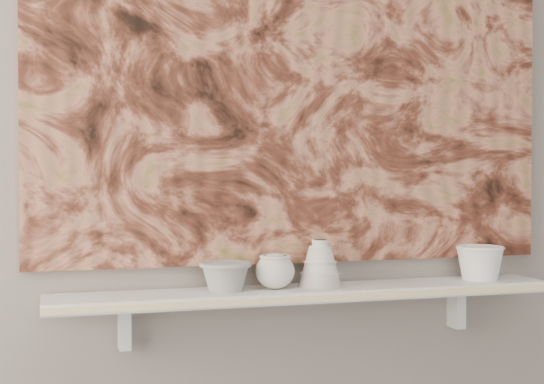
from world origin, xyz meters
name	(u,v)px	position (x,y,z in m)	size (l,w,h in m)	color
wall_back	(298,135)	(0.00, 1.60, 1.35)	(3.60, 3.60, 0.00)	gray
shelf	(309,293)	(0.00, 1.51, 0.92)	(1.40, 0.18, 0.03)	silver
shelf_stripe	(321,298)	(0.00, 1.41, 0.92)	(1.40, 0.01, 0.02)	#F9EAA6
bracket_left	(124,326)	(-0.49, 1.57, 0.84)	(0.03, 0.06, 0.12)	silver
bracket_right	(456,307)	(0.49, 1.57, 0.84)	(0.03, 0.06, 0.12)	silver
painting	(300,67)	(0.00, 1.59, 1.54)	(1.50, 0.03, 1.10)	brown
house_motif	(444,176)	(0.45, 1.57, 1.23)	(0.09, 0.00, 0.08)	black
bowl_grey	(225,276)	(-0.23, 1.51, 0.97)	(0.14, 0.14, 0.08)	#989895
cup_cream	(275,271)	(-0.10, 1.51, 0.98)	(0.10, 0.10, 0.10)	white
bell_vessel	(320,263)	(0.03, 1.51, 0.99)	(0.12, 0.12, 0.13)	silver
bowl_white	(480,263)	(0.53, 1.51, 0.98)	(0.14, 0.14, 0.10)	white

